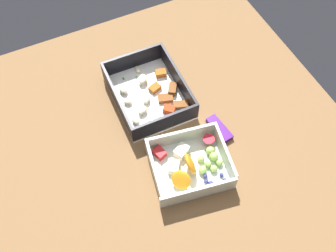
# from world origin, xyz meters

# --- Properties ---
(table_surface) EXTENTS (0.80, 0.80, 0.02)m
(table_surface) POSITION_xyz_m (0.00, 0.00, 0.01)
(table_surface) COLOR brown
(table_surface) RESTS_ON ground
(pasta_container) EXTENTS (0.20, 0.16, 0.05)m
(pasta_container) POSITION_xyz_m (-0.12, 0.01, 0.04)
(pasta_container) COLOR white
(pasta_container) RESTS_ON table_surface
(fruit_bowl) EXTENTS (0.16, 0.18, 0.05)m
(fruit_bowl) POSITION_xyz_m (0.09, 0.02, 0.04)
(fruit_bowl) COLOR silver
(fruit_bowl) RESTS_ON table_surface
(candy_bar) EXTENTS (0.07, 0.03, 0.01)m
(candy_bar) POSITION_xyz_m (0.03, 0.12, 0.03)
(candy_bar) COLOR #51197A
(candy_bar) RESTS_ON table_surface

